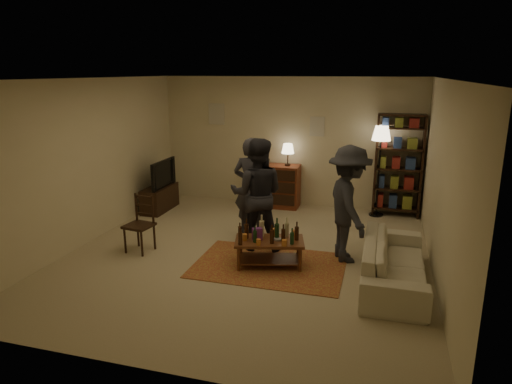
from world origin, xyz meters
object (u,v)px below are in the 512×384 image
at_px(coffee_table, 269,242).
at_px(floor_lamp, 381,140).
at_px(sofa, 394,262).
at_px(dresser, 276,185).
at_px(bookshelf, 398,165).
at_px(tv_stand, 160,192).
at_px(person_left, 251,188).
at_px(person_right, 257,194).
at_px(dining_chair, 141,221).
at_px(person_by_sofa, 349,204).

distance_m(coffee_table, floor_lamp, 3.50).
distance_m(coffee_table, sofa, 1.78).
height_order(dresser, floor_lamp, floor_lamp).
bearing_deg(floor_lamp, bookshelf, 20.12).
height_order(tv_stand, bookshelf, bookshelf).
relative_size(dresser, person_left, 0.79).
distance_m(sofa, person_right, 2.34).
bearing_deg(dining_chair, person_left, 45.82).
height_order(dresser, sofa, dresser).
bearing_deg(dresser, coffee_table, -78.46).
xyz_separation_m(bookshelf, person_by_sofa, (-0.74, -2.53, -0.15)).
relative_size(dining_chair, floor_lamp, 0.52).
bearing_deg(person_left, floor_lamp, -136.05).
xyz_separation_m(tv_stand, dresser, (2.25, 0.91, 0.09)).
relative_size(bookshelf, floor_lamp, 1.12).
distance_m(tv_stand, person_by_sofa, 4.28).
height_order(sofa, person_left, person_left).
relative_size(floor_lamp, person_left, 1.04).
distance_m(floor_lamp, person_left, 2.81).
height_order(bookshelf, sofa, bookshelf).
bearing_deg(dresser, person_by_sofa, -55.42).
height_order(dining_chair, bookshelf, bookshelf).
bearing_deg(tv_stand, sofa, -25.34).
distance_m(coffee_table, person_right, 0.91).
relative_size(dining_chair, dresser, 0.68).
distance_m(person_left, person_by_sofa, 1.83).
distance_m(person_right, person_by_sofa, 1.45).
bearing_deg(bookshelf, sofa, -90.82).
bearing_deg(sofa, person_left, 61.76).
xyz_separation_m(dining_chair, tv_stand, (-0.75, 2.07, -0.10)).
bearing_deg(person_right, tv_stand, -38.67).
bearing_deg(person_left, tv_stand, -18.23).
xyz_separation_m(tv_stand, sofa, (4.64, -2.20, -0.08)).
relative_size(coffee_table, person_right, 0.61).
distance_m(dining_chair, person_left, 1.92).
distance_m(coffee_table, dresser, 3.09).
bearing_deg(coffee_table, tv_stand, 143.70).
xyz_separation_m(dining_chair, person_right, (1.75, 0.60, 0.42)).
bearing_deg(floor_lamp, tv_stand, -168.91).
height_order(floor_lamp, person_right, person_right).
xyz_separation_m(person_left, person_by_sofa, (1.71, -0.64, 0.02)).
bearing_deg(sofa, person_by_sofa, 46.94).
height_order(dresser, person_left, person_left).
xyz_separation_m(dresser, person_right, (0.25, -2.37, 0.43)).
bearing_deg(coffee_table, bookshelf, 59.48).
bearing_deg(bookshelf, person_right, -131.81).
bearing_deg(coffee_table, person_right, 119.31).
distance_m(coffee_table, person_left, 1.44).
distance_m(tv_stand, sofa, 5.14).
relative_size(coffee_table, floor_lamp, 0.62).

